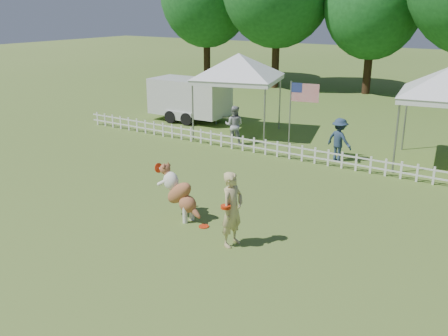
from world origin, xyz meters
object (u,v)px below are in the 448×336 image
Objects in this scene: dog at (180,193)px; spectator_b at (339,140)px; handler at (232,209)px; canopy_tent_left at (238,95)px; frisbee_on_turf at (204,226)px; flag_pole at (290,120)px; cargo_trailer at (190,100)px; spectator_a at (234,125)px.

spectator_b is at bearing 84.50° from dog.
canopy_tent_left is (-5.47, 9.08, 0.80)m from handler.
flag_pole is at bearing 98.15° from frisbee_on_turf.
cargo_trailer reaches higher than frisbee_on_turf.
canopy_tent_left is (-3.51, 8.55, 0.99)m from dog.
handler is at bearing 102.80° from spectator_a.
spectator_b is at bearing 3.76° from flag_pole.
canopy_tent_left is 0.73× the size of cargo_trailer.
dog is 6.72m from flag_pole.
canopy_tent_left reaches higher than dog.
handler is 0.39× the size of cargo_trailer.
spectator_a is at bearing 20.02° from spectator_b.
handler reaches higher than spectator_b.
frisbee_on_turf is at bearing 97.57° from spectator_a.
frisbee_on_turf is 0.17× the size of spectator_a.
spectator_a is (-4.72, 7.59, -0.11)m from handler.
flag_pole is (-0.97, 6.79, 1.39)m from frisbee_on_turf.
handler is 1.27× the size of dog.
frisbee_on_turf is (-1.13, 0.44, -0.89)m from handler.
cargo_trailer is at bearing 128.63° from frisbee_on_turf.
flag_pole is at bearing -44.78° from canopy_tent_left.
cargo_trailer is at bearing 147.49° from canopy_tent_left.
flag_pole reaches higher than spectator_b.
frisbee_on_turf is 0.17× the size of spectator_b.
cargo_trailer reaches higher than spectator_b.
canopy_tent_left is at bearing 3.25° from spectator_b.
canopy_tent_left is 2.16× the size of spectator_a.
dog is at bearing 92.28° from spectator_a.
spectator_b is (4.36, 0.15, -0.00)m from spectator_a.
spectator_b is at bearing 162.83° from spectator_a.
frisbee_on_turf is 0.08× the size of canopy_tent_left.
canopy_tent_left is at bearing 119.35° from dog.
flag_pole is 1.79× the size of spectator_b.
dog is 5.46× the size of frisbee_on_turf.
canopy_tent_left is (-4.33, 8.65, 1.69)m from frisbee_on_turf.
spectator_b is (1.74, 0.51, -0.62)m from flag_pole.
cargo_trailer is 1.67× the size of flag_pole.
spectator_a is 4.36m from spectator_b.
cargo_trailer is (-6.89, 9.56, 0.32)m from dog.
cargo_trailer is at bearing 45.47° from handler.
spectator_b is (1.60, 7.20, 0.07)m from dog.
flag_pole is (3.36, -1.86, -0.29)m from canopy_tent_left.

